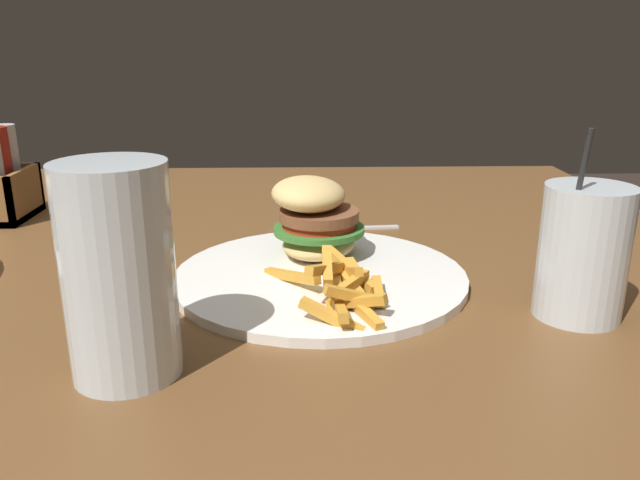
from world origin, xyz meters
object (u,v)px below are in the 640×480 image
beer_glass (120,281)px  juice_glass (582,257)px  meal_plate_near (319,252)px  spoon (302,226)px  condiment_caddy (0,183)px

beer_glass → juice_glass: size_ratio=0.93×
meal_plate_near → juice_glass: bearing=-115.4°
beer_glass → spoon: beer_glass is taller
beer_glass → spoon: 0.41m
beer_glass → juice_glass: juice_glass is taller
condiment_caddy → juice_glass: bearing=-117.3°
meal_plate_near → spoon: meal_plate_near is taller
beer_glass → juice_glass: (0.10, -0.40, -0.02)m
juice_glass → condiment_caddy: bearing=62.7°
beer_glass → condiment_caddy: 0.55m
meal_plate_near → beer_glass: bearing=143.5°
juice_glass → condiment_caddy: juice_glass is taller
beer_glass → condiment_caddy: (0.46, 0.30, -0.02)m
meal_plate_near → beer_glass: beer_glass is taller
beer_glass → spoon: (0.38, -0.14, -0.07)m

